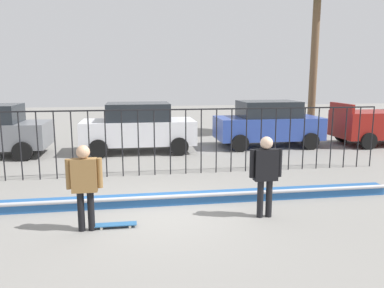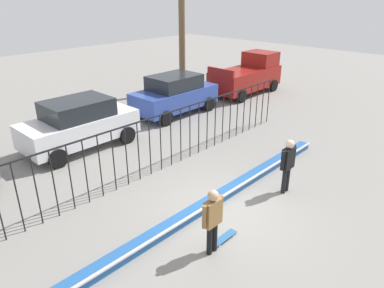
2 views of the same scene
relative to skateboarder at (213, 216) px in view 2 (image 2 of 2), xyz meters
name	(u,v)px [view 2 (image 2 of 2)]	position (x,y,z in m)	size (l,w,h in m)	color
ground_plane	(224,210)	(1.53, 0.85, -0.99)	(60.00, 60.00, 0.00)	gray
bowl_coping_ledge	(212,201)	(1.53, 1.28, -0.87)	(11.00, 0.40, 0.27)	#235699
perimeter_fence	(150,141)	(1.53, 3.95, 0.20)	(14.04, 0.04, 1.96)	black
skateboarder	(213,216)	(0.00, 0.00, 0.00)	(0.67, 0.25, 1.65)	black
skateboard	(224,238)	(0.54, 0.06, -0.93)	(0.80, 0.20, 0.07)	#26598C
camera_operator	(288,161)	(3.58, 0.16, 0.03)	(0.69, 0.26, 1.70)	black
parked_car_white	(79,124)	(1.13, 7.58, -0.02)	(4.30, 2.12, 1.90)	silver
parked_car_blue	(175,94)	(6.48, 7.91, -0.02)	(4.30, 2.12, 1.90)	#2D479E
pickup_truck	(248,75)	(12.08, 7.58, 0.05)	(4.70, 2.12, 2.24)	maroon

